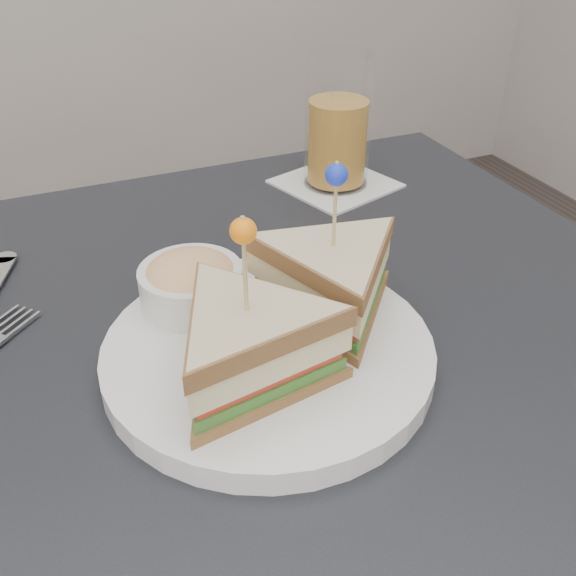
# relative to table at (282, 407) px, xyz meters

# --- Properties ---
(table) EXTENTS (0.80, 0.80, 0.75)m
(table) POSITION_rel_table_xyz_m (0.00, 0.00, 0.00)
(table) COLOR black
(table) RESTS_ON ground
(plate_meal) EXTENTS (0.35, 0.35, 0.16)m
(plate_meal) POSITION_rel_table_xyz_m (-0.01, -0.02, 0.12)
(plate_meal) COLOR white
(plate_meal) RESTS_ON table
(drink_set) EXTENTS (0.16, 0.16, 0.17)m
(drink_set) POSITION_rel_table_xyz_m (0.19, 0.28, 0.15)
(drink_set) COLOR silver
(drink_set) RESTS_ON table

